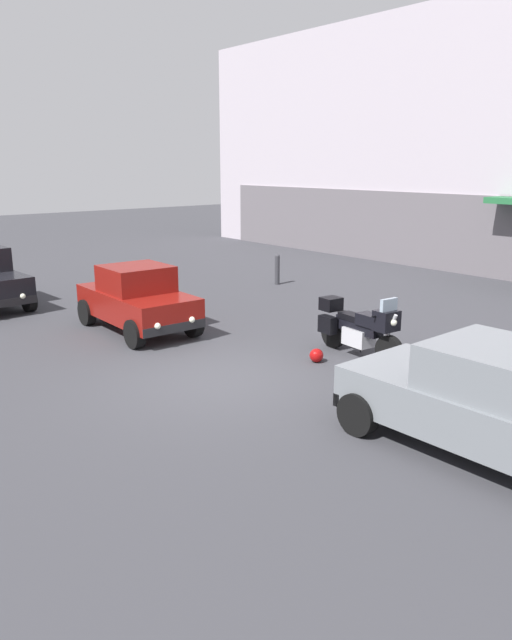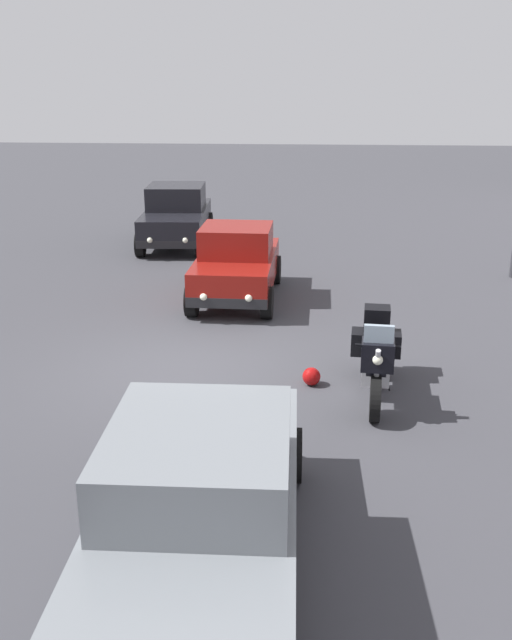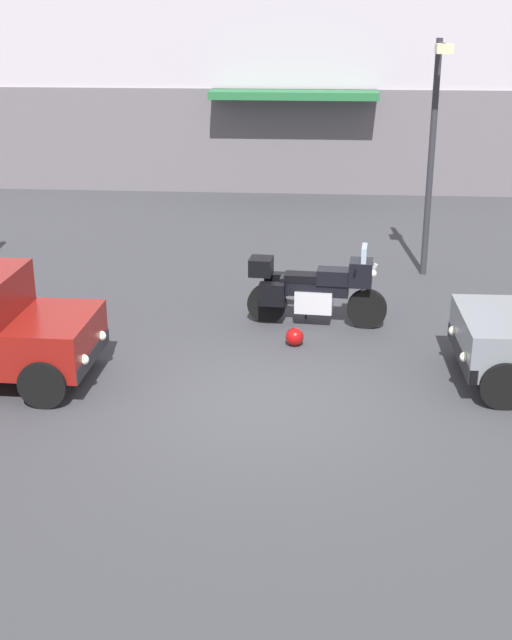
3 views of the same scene
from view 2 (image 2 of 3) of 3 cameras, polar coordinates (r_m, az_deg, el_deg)
name	(u,v)px [view 2 (image 2 of 3)]	position (r m, az deg, el deg)	size (l,w,h in m)	color
ground_plane	(185,370)	(11.56, -5.67, -4.03)	(80.00, 80.00, 0.00)	#38383D
motorcycle	(376,356)	(10.58, 9.60, -2.82)	(2.26, 0.81, 1.36)	black
helmet	(311,376)	(10.96, 4.46, -4.53)	(0.28, 0.28, 0.28)	#990C0C
car_hatchback_near	(176,216)	(20.14, -6.39, 8.30)	(3.95, 1.98, 1.64)	black
car_sedan_far	(199,506)	(6.73, -4.54, -14.63)	(4.60, 1.97, 1.56)	slate
car_compact_side	(237,263)	(14.99, -1.56, 4.55)	(3.50, 1.76, 1.56)	maroon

